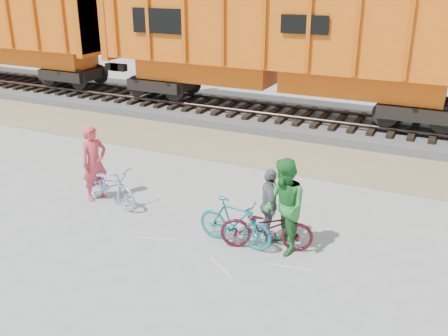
{
  "coord_description": "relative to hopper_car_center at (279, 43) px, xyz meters",
  "views": [
    {
      "loc": [
        4.5,
        -8.73,
        5.39
      ],
      "look_at": [
        -0.43,
        1.5,
        0.94
      ],
      "focal_mm": 40.0,
      "sensor_mm": 36.0,
      "label": 1
    }
  ],
  "objects": [
    {
      "name": "track",
      "position": [
        1.81,
        0.0,
        -2.53
      ],
      "size": [
        120.0,
        2.6,
        0.24
      ],
      "color": "black",
      "rests_on": "ballast_bed"
    },
    {
      "name": "ballast_bed",
      "position": [
        1.81,
        0.0,
        -2.86
      ],
      "size": [
        120.0,
        4.0,
        0.3
      ],
      "primitive_type": "cube",
      "color": "slate",
      "rests_on": "ground"
    },
    {
      "name": "bicycle_teal",
      "position": [
        2.46,
        -9.24,
        -2.49
      ],
      "size": [
        1.76,
        0.64,
        1.03
      ],
      "primitive_type": "imported",
      "rotation": [
        0.0,
        0.0,
        1.48
      ],
      "color": "#117983",
      "rests_on": "ground"
    },
    {
      "name": "gravel_strip",
      "position": [
        1.81,
        -3.5,
        -3.0
      ],
      "size": [
        120.0,
        3.0,
        0.02
      ],
      "primitive_type": "cube",
      "color": "#9B8960",
      "rests_on": "ground"
    },
    {
      "name": "person_man",
      "position": [
        3.46,
        -9.04,
        -2.0
      ],
      "size": [
        1.21,
        1.23,
        2.0
      ],
      "primitive_type": "imported",
      "rotation": [
        0.0,
        0.0,
        -0.87
      ],
      "color": "#267D32",
      "rests_on": "ground"
    },
    {
      "name": "bicycle_maroon",
      "position": [
        3.13,
        -9.12,
        -2.5
      ],
      "size": [
        2.04,
        1.23,
        1.01
      ],
      "primitive_type": "imported",
      "rotation": [
        0.0,
        0.0,
        1.88
      ],
      "color": "#490E1B",
      "rests_on": "ground"
    },
    {
      "name": "hopper_car_center",
      "position": [
        0.0,
        0.0,
        0.0
      ],
      "size": [
        14.0,
        3.13,
        4.65
      ],
      "color": "black",
      "rests_on": "track"
    },
    {
      "name": "person_solo",
      "position": [
        -1.68,
        -8.65,
        -2.04
      ],
      "size": [
        0.66,
        0.81,
        1.92
      ],
      "primitive_type": "imported",
      "rotation": [
        0.0,
        0.0,
        1.24
      ],
      "color": "#D03D45",
      "rests_on": "ground"
    },
    {
      "name": "bicycle_blue",
      "position": [
        -1.18,
        -8.75,
        -2.51
      ],
      "size": [
        2.01,
        1.11,
        1.0
      ],
      "primitive_type": "imported",
      "rotation": [
        0.0,
        0.0,
        1.32
      ],
      "color": "#83A0D8",
      "rests_on": "ground"
    },
    {
      "name": "person_woman",
      "position": [
        3.03,
        -8.72,
        -2.2
      ],
      "size": [
        0.82,
        1.02,
        1.62
      ],
      "primitive_type": "imported",
      "rotation": [
        0.0,
        0.0,
        2.1
      ],
      "color": "slate",
      "rests_on": "ground"
    },
    {
      "name": "ground",
      "position": [
        1.81,
        -9.0,
        -3.01
      ],
      "size": [
        120.0,
        120.0,
        0.0
      ],
      "primitive_type": "plane",
      "color": "#9E9E99",
      "rests_on": "ground"
    }
  ]
}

